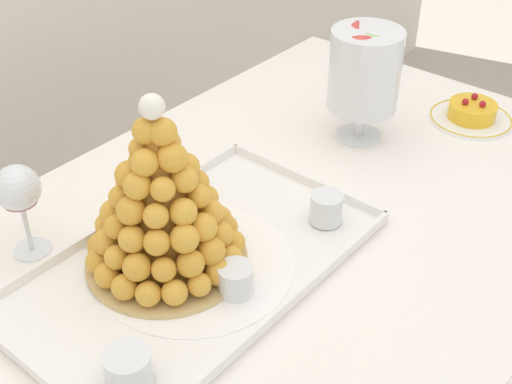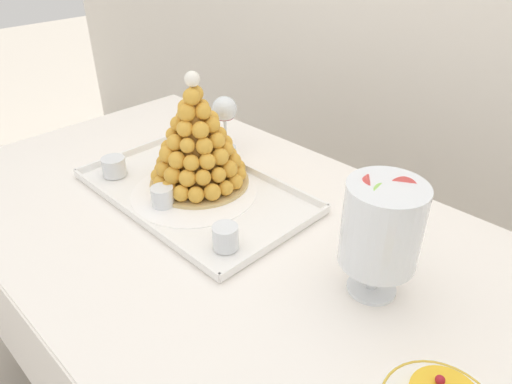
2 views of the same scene
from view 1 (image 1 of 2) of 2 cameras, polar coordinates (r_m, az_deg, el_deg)
buffet_table at (r=1.18m, az=0.31°, el=-7.94°), size 1.48×0.86×0.74m
serving_tray at (r=1.06m, az=-5.10°, el=-6.08°), size 0.58×0.34×0.02m
croquembouche at (r=1.00m, az=-7.88°, el=-0.99°), size 0.25×0.25×0.29m
dessert_cup_left at (r=0.89m, az=-10.59°, el=-14.31°), size 0.06×0.06×0.05m
dessert_cup_mid_left at (r=0.99m, az=-1.71°, el=-7.39°), size 0.05×0.05×0.05m
dessert_cup_centre at (r=1.13m, az=5.87°, el=-1.41°), size 0.05×0.05×0.05m
macaron_goblet at (r=1.32m, az=9.05°, el=9.90°), size 0.14×0.14×0.24m
fruit_tart_plate at (r=1.50m, az=17.54°, el=6.22°), size 0.17×0.17×0.05m
wine_glass at (r=1.08m, az=-19.24°, el=0.06°), size 0.07×0.07×0.16m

